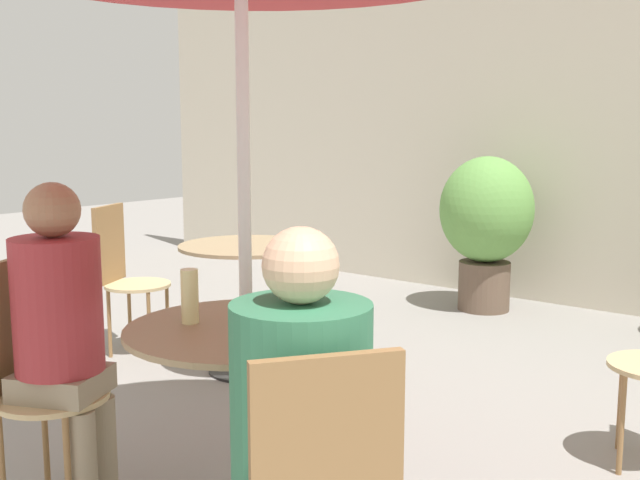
# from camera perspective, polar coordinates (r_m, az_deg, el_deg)

# --- Properties ---
(storefront_wall) EXTENTS (10.00, 0.06, 3.00)m
(storefront_wall) POSITION_cam_1_polar(r_m,az_deg,el_deg) (6.11, 22.45, 8.67)
(storefront_wall) COLOR beige
(storefront_wall) RESTS_ON ground_plane
(cafe_table_near) EXTENTS (0.83, 0.83, 0.76)m
(cafe_table_near) POSITION_cam_1_polar(r_m,az_deg,el_deg) (2.62, -5.57, -10.42)
(cafe_table_near) COLOR black
(cafe_table_near) RESTS_ON ground_plane
(cafe_table_far) EXTENTS (0.78, 0.78, 0.76)m
(cafe_table_far) POSITION_cam_1_polar(r_m,az_deg,el_deg) (4.36, -5.59, -2.88)
(cafe_table_far) COLOR black
(cafe_table_far) RESTS_ON ground_plane
(bistro_chair_0) EXTENTS (0.46, 0.45, 0.94)m
(bistro_chair_0) POSITION_cam_1_polar(r_m,az_deg,el_deg) (3.01, -21.42, -8.86)
(bistro_chair_0) COLOR tan
(bistro_chair_0) RESTS_ON ground_plane
(bistro_chair_4) EXTENTS (0.46, 0.45, 0.94)m
(bistro_chair_4) POSITION_cam_1_polar(r_m,az_deg,el_deg) (4.88, -14.82, -1.96)
(bistro_chair_4) COLOR tan
(bistro_chair_4) RESTS_ON ground_plane
(seated_person_0) EXTENTS (0.39, 0.37, 1.24)m
(seated_person_0) POSITION_cam_1_polar(r_m,az_deg,el_deg) (2.88, -19.11, -5.78)
(seated_person_0) COLOR gray
(seated_person_0) RESTS_ON ground_plane
(seated_person_1) EXTENTS (0.45, 0.44, 1.19)m
(seated_person_1) POSITION_cam_1_polar(r_m,az_deg,el_deg) (1.93, -1.55, -13.40)
(seated_person_1) COLOR #2D2D33
(seated_person_1) RESTS_ON ground_plane
(beer_glass_0) EXTENTS (0.06, 0.06, 0.19)m
(beer_glass_0) POSITION_cam_1_polar(r_m,az_deg,el_deg) (2.62, -9.89, -4.23)
(beer_glass_0) COLOR beige
(beer_glass_0) RESTS_ON cafe_table_near
(beer_glass_1) EXTENTS (0.06, 0.06, 0.18)m
(beer_glass_1) POSITION_cam_1_polar(r_m,az_deg,el_deg) (2.46, -1.41, -5.03)
(beer_glass_1) COLOR #B28433
(beer_glass_1) RESTS_ON cafe_table_near
(potted_plant_0) EXTENTS (0.72, 0.72, 1.20)m
(potted_plant_0) POSITION_cam_1_polar(r_m,az_deg,el_deg) (5.93, 12.55, 1.56)
(potted_plant_0) COLOR brown
(potted_plant_0) RESTS_ON ground_plane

